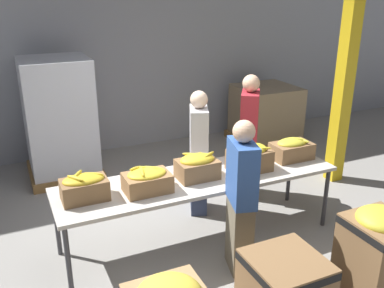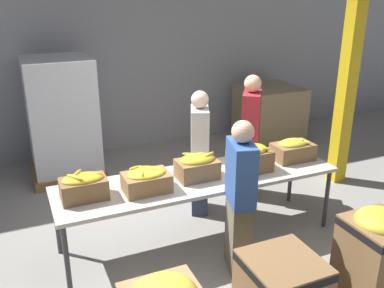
% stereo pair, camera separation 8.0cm
% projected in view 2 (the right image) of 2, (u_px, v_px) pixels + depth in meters
% --- Properties ---
extents(ground_plane, '(30.00, 30.00, 0.00)m').
position_uv_depth(ground_plane, '(199.00, 239.00, 4.88)').
color(ground_plane, gray).
extents(wall_back, '(16.00, 0.08, 4.00)m').
position_uv_depth(wall_back, '(117.00, 32.00, 6.98)').
color(wall_back, '#9399A3').
rests_on(wall_back, ground_plane).
extents(sorting_table, '(3.09, 0.82, 0.77)m').
position_uv_depth(sorting_table, '(199.00, 181.00, 4.62)').
color(sorting_table, beige).
rests_on(sorting_table, ground_plane).
extents(banana_box_0, '(0.44, 0.28, 0.28)m').
position_uv_depth(banana_box_0, '(84.00, 186.00, 4.10)').
color(banana_box_0, olive).
rests_on(banana_box_0, sorting_table).
extents(banana_box_1, '(0.46, 0.31, 0.25)m').
position_uv_depth(banana_box_1, '(146.00, 180.00, 4.26)').
color(banana_box_1, olive).
rests_on(banana_box_1, sorting_table).
extents(banana_box_2, '(0.44, 0.32, 0.28)m').
position_uv_depth(banana_box_2, '(197.00, 166.00, 4.55)').
color(banana_box_2, olive).
rests_on(banana_box_2, sorting_table).
extents(banana_box_3, '(0.45, 0.31, 0.32)m').
position_uv_depth(banana_box_3, '(250.00, 157.00, 4.72)').
color(banana_box_3, olive).
rests_on(banana_box_3, sorting_table).
extents(banana_box_4, '(0.47, 0.30, 0.27)m').
position_uv_depth(banana_box_4, '(293.00, 149.00, 5.04)').
color(banana_box_4, olive).
rests_on(banana_box_4, sorting_table).
extents(volunteer_0, '(0.44, 0.49, 1.66)m').
position_uv_depth(volunteer_0, '(250.00, 138.00, 5.64)').
color(volunteer_0, '#6B604C').
rests_on(volunteer_0, ground_plane).
extents(volunteer_1, '(0.31, 0.46, 1.57)m').
position_uv_depth(volunteer_1, '(240.00, 199.00, 4.11)').
color(volunteer_1, '#6B604C').
rests_on(volunteer_1, ground_plane).
extents(volunteer_2, '(0.35, 0.47, 1.56)m').
position_uv_depth(volunteer_2, '(200.00, 153.00, 5.24)').
color(volunteer_2, '#2D3856').
rests_on(volunteer_2, ground_plane).
extents(donation_bin_2, '(0.55, 0.55, 0.86)m').
position_uv_depth(donation_bin_2, '(377.00, 251.00, 3.87)').
color(donation_bin_2, olive).
rests_on(donation_bin_2, ground_plane).
extents(support_pillar, '(0.19, 0.19, 4.00)m').
position_uv_depth(support_pillar, '(353.00, 43.00, 5.66)').
color(support_pillar, gold).
rests_on(support_pillar, ground_plane).
extents(pallet_stack_0, '(1.09, 1.09, 1.03)m').
position_uv_depth(pallet_stack_0, '(269.00, 115.00, 7.73)').
color(pallet_stack_0, olive).
rests_on(pallet_stack_0, ground_plane).
extents(pallet_stack_1, '(1.02, 1.02, 1.77)m').
position_uv_depth(pallet_stack_1, '(62.00, 119.00, 6.25)').
color(pallet_stack_1, olive).
rests_on(pallet_stack_1, ground_plane).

